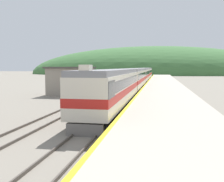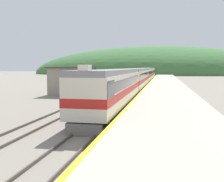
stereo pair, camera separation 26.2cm
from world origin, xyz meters
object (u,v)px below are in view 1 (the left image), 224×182
express_train_lead_car (113,88)px  carriage_fourth (147,73)px  carriage_third (142,75)px  carriage_second (134,79)px

express_train_lead_car → carriage_fourth: 63.55m
carriage_fourth → express_train_lead_car: bearing=-90.0°
carriage_third → carriage_fourth: same height
carriage_second → carriage_fourth: bearing=90.0°
express_train_lead_car → carriage_second: express_train_lead_car is taller
express_train_lead_car → carriage_second: 21.11m
carriage_second → carriage_fourth: 42.44m
carriage_second → express_train_lead_car: bearing=-90.0°
express_train_lead_car → carriage_third: express_train_lead_car is taller
express_train_lead_car → carriage_fourth: size_ratio=0.97×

